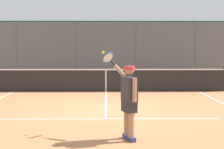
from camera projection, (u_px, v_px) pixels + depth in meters
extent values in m
plane|color=#C67A4C|center=(106.00, 110.00, 10.97)|extent=(60.00, 60.00, 0.00)
cube|color=white|center=(106.00, 119.00, 9.66)|extent=(6.15, 0.05, 0.01)
cube|color=white|center=(106.00, 102.00, 12.49)|extent=(0.05, 5.68, 0.01)
cylinder|color=#565B60|center=(195.00, 52.00, 19.43)|extent=(0.07, 0.07, 3.19)
cylinder|color=#565B60|center=(136.00, 52.00, 19.38)|extent=(0.07, 0.07, 3.19)
cylinder|color=#565B60|center=(76.00, 52.00, 19.33)|extent=(0.07, 0.07, 3.19)
cylinder|color=#565B60|center=(16.00, 52.00, 19.28)|extent=(0.07, 0.07, 3.19)
cylinder|color=#565B60|center=(106.00, 23.00, 19.22)|extent=(16.02, 0.05, 0.05)
cube|color=#565B60|center=(106.00, 52.00, 19.35)|extent=(16.02, 0.02, 3.19)
cube|color=#2D6B33|center=(106.00, 51.00, 20.00)|extent=(19.02, 0.90, 3.27)
cube|color=silver|center=(106.00, 80.00, 19.30)|extent=(17.02, 0.18, 0.15)
cylinder|color=#2D2D2D|center=(224.00, 79.00, 15.35)|extent=(0.09, 0.09, 1.07)
cube|color=black|center=(106.00, 81.00, 15.28)|extent=(10.03, 0.02, 0.91)
cube|color=white|center=(106.00, 70.00, 15.24)|extent=(10.03, 0.04, 0.05)
cube|color=white|center=(106.00, 81.00, 15.28)|extent=(0.05, 0.04, 0.91)
cube|color=navy|center=(131.00, 139.00, 7.43)|extent=(0.19, 0.28, 0.09)
cylinder|color=#A87A5B|center=(131.00, 120.00, 7.40)|extent=(0.13, 0.13, 0.71)
cube|color=navy|center=(127.00, 136.00, 7.66)|extent=(0.19, 0.28, 0.09)
cylinder|color=#A87A5B|center=(127.00, 118.00, 7.62)|extent=(0.13, 0.13, 0.71)
cube|color=#28282D|center=(129.00, 106.00, 7.49)|extent=(0.33, 0.43, 0.26)
cube|color=#2D2D33|center=(129.00, 90.00, 7.46)|extent=(0.34, 0.48, 0.52)
cylinder|color=#A87A5B|center=(134.00, 90.00, 7.20)|extent=(0.08, 0.08, 0.47)
cylinder|color=#A87A5B|center=(120.00, 71.00, 7.80)|extent=(0.28, 0.33, 0.27)
sphere|color=#A87A5B|center=(129.00, 70.00, 7.42)|extent=(0.20, 0.20, 0.20)
cylinder|color=red|center=(129.00, 68.00, 7.42)|extent=(0.29, 0.29, 0.07)
cube|color=red|center=(127.00, 69.00, 7.52)|extent=(0.22, 0.22, 0.02)
cylinder|color=black|center=(113.00, 64.00, 7.97)|extent=(0.13, 0.15, 0.13)
torus|color=#28569E|center=(108.00, 58.00, 8.11)|extent=(0.34, 0.32, 0.26)
cylinder|color=silver|center=(108.00, 58.00, 8.11)|extent=(0.28, 0.26, 0.21)
sphere|color=#CCDB33|center=(103.00, 52.00, 8.24)|extent=(0.07, 0.07, 0.07)
sphere|color=#D6E042|center=(194.00, 95.00, 14.00)|extent=(0.07, 0.07, 0.07)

